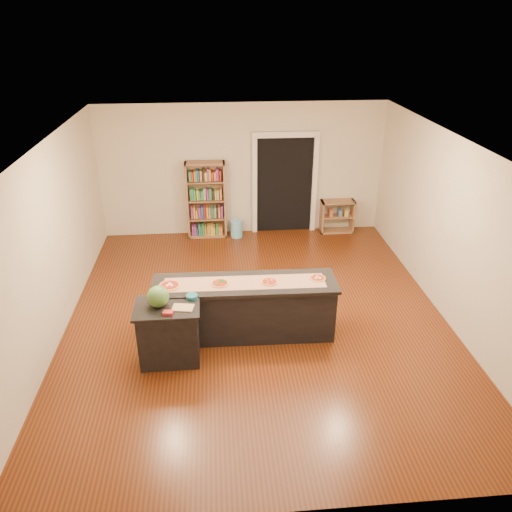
{
  "coord_description": "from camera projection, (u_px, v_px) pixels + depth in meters",
  "views": [
    {
      "loc": [
        -0.6,
        -6.75,
        4.46
      ],
      "look_at": [
        0.0,
        0.2,
        1.0
      ],
      "focal_mm": 35.0,
      "sensor_mm": 36.0,
      "label": 1
    }
  ],
  "objects": [
    {
      "name": "pizza_b",
      "position": [
        220.0,
        283.0,
        7.21
      ],
      "size": [
        0.25,
        0.25,
        0.02
      ],
      "color": "tan",
      "rests_on": "kitchen_island"
    },
    {
      "name": "kraft_paper",
      "position": [
        245.0,
        283.0,
        7.24
      ],
      "size": [
        2.35,
        0.47,
        0.0
      ],
      "primitive_type": "cube",
      "rotation": [
        0.0,
        0.0,
        -0.02
      ],
      "color": "#A67856",
      "rests_on": "kitchen_island"
    },
    {
      "name": "cutting_board",
      "position": [
        183.0,
        308.0,
        6.65
      ],
      "size": [
        0.31,
        0.23,
        0.02
      ],
      "primitive_type": "cube",
      "rotation": [
        0.0,
        0.0,
        -0.18
      ],
      "color": "tan",
      "rests_on": "side_counter"
    },
    {
      "name": "low_shelf",
      "position": [
        337.0,
        216.0,
        10.99
      ],
      "size": [
        0.73,
        0.31,
        0.73
      ],
      "primitive_type": "cube",
      "color": "#966C49",
      "rests_on": "ground"
    },
    {
      "name": "bookshelf",
      "position": [
        206.0,
        200.0,
        10.57
      ],
      "size": [
        0.83,
        0.29,
        1.65
      ],
      "primitive_type": "cube",
      "color": "#966C49",
      "rests_on": "ground"
    },
    {
      "name": "room",
      "position": [
        257.0,
        238.0,
        7.43
      ],
      "size": [
        6.0,
        7.0,
        2.8
      ],
      "color": "beige",
      "rests_on": "ground"
    },
    {
      "name": "pizza_a",
      "position": [
        170.0,
        285.0,
        7.15
      ],
      "size": [
        0.31,
        0.31,
        0.02
      ],
      "color": "tan",
      "rests_on": "kitchen_island"
    },
    {
      "name": "pizza_c",
      "position": [
        269.0,
        282.0,
        7.24
      ],
      "size": [
        0.26,
        0.26,
        0.02
      ],
      "color": "tan",
      "rests_on": "kitchen_island"
    },
    {
      "name": "package_red",
      "position": [
        168.0,
        313.0,
        6.52
      ],
      "size": [
        0.14,
        0.11,
        0.05
      ],
      "primitive_type": "cube",
      "rotation": [
        0.0,
        0.0,
        -0.15
      ],
      "color": "maroon",
      "rests_on": "side_counter"
    },
    {
      "name": "side_counter",
      "position": [
        169.0,
        333.0,
        6.9
      ],
      "size": [
        0.88,
        0.65,
        0.87
      ],
      "rotation": [
        0.0,
        0.0,
        0.01
      ],
      "color": "black",
      "rests_on": "ground"
    },
    {
      "name": "kitchen_island",
      "position": [
        245.0,
        308.0,
        7.45
      ],
      "size": [
        2.7,
        0.73,
        0.89
      ],
      "rotation": [
        0.0,
        0.0,
        -0.02
      ],
      "color": "black",
      "rests_on": "ground"
    },
    {
      "name": "package_teal",
      "position": [
        192.0,
        297.0,
        6.87
      ],
      "size": [
        0.16,
        0.16,
        0.06
      ],
      "primitive_type": "cylinder",
      "color": "#195966",
      "rests_on": "side_counter"
    },
    {
      "name": "watermelon",
      "position": [
        158.0,
        296.0,
        6.65
      ],
      "size": [
        0.3,
        0.3,
        0.3
      ],
      "primitive_type": "sphere",
      "color": "#144214",
      "rests_on": "side_counter"
    },
    {
      "name": "doorway",
      "position": [
        285.0,
        179.0,
        10.68
      ],
      "size": [
        1.4,
        0.09,
        2.21
      ],
      "color": "black",
      "rests_on": "room"
    },
    {
      "name": "waste_bin",
      "position": [
        236.0,
        229.0,
        10.81
      ],
      "size": [
        0.26,
        0.26,
        0.37
      ],
      "primitive_type": "cylinder",
      "color": "#69BCEB",
      "rests_on": "ground"
    },
    {
      "name": "pizza_d",
      "position": [
        318.0,
        278.0,
        7.35
      ],
      "size": [
        0.26,
        0.26,
        0.02
      ],
      "color": "tan",
      "rests_on": "kitchen_island"
    }
  ]
}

